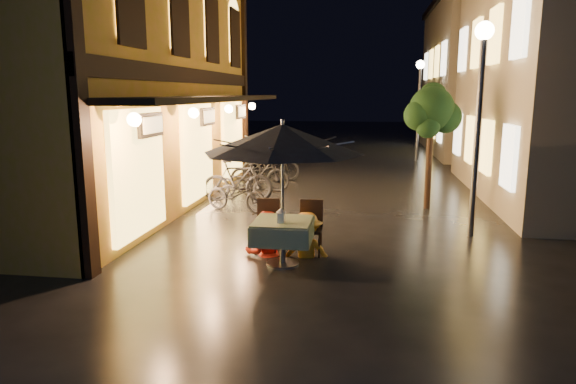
% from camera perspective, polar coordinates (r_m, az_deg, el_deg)
% --- Properties ---
extents(ground, '(90.00, 90.00, 0.00)m').
position_cam_1_polar(ground, '(9.12, 3.04, -7.51)').
color(ground, black).
rests_on(ground, ground).
extents(west_building, '(5.90, 11.40, 7.40)m').
position_cam_1_polar(west_building, '(14.23, -19.34, 13.68)').
color(west_building, gold).
rests_on(west_building, ground).
extents(east_building_far, '(7.30, 10.30, 7.30)m').
position_cam_1_polar(east_building_far, '(27.44, 23.19, 11.70)').
color(east_building_far, tan).
rests_on(east_building_far, ground).
extents(street_tree, '(1.43, 1.20, 3.15)m').
position_cam_1_polar(street_tree, '(13.23, 15.72, 8.53)').
color(street_tree, black).
rests_on(street_tree, ground).
extents(streetlamp_near, '(0.36, 0.36, 4.23)m').
position_cam_1_polar(streetlamp_near, '(10.83, 20.59, 10.44)').
color(streetlamp_near, '#59595E').
rests_on(streetlamp_near, ground).
extents(streetlamp_far, '(0.36, 0.36, 4.23)m').
position_cam_1_polar(streetlamp_far, '(22.71, 14.37, 10.69)').
color(streetlamp_far, '#59595E').
rests_on(streetlamp_far, ground).
extents(cafe_table, '(0.99, 0.99, 0.78)m').
position_cam_1_polar(cafe_table, '(8.68, -0.59, -4.40)').
color(cafe_table, '#59595E').
rests_on(cafe_table, ground).
extents(patio_umbrella, '(2.66, 2.66, 2.46)m').
position_cam_1_polar(patio_umbrella, '(8.40, -0.62, 5.93)').
color(patio_umbrella, '#59595E').
rests_on(patio_umbrella, ground).
extents(cafe_chair_left, '(0.42, 0.42, 0.97)m').
position_cam_1_polar(cafe_chair_left, '(9.46, -2.28, -3.42)').
color(cafe_chair_left, black).
rests_on(cafe_chair_left, ground).
extents(cafe_chair_right, '(0.42, 0.42, 0.97)m').
position_cam_1_polar(cafe_chair_right, '(9.35, 2.56, -3.60)').
color(cafe_chair_right, black).
rests_on(cafe_chair_right, ground).
extents(table_lantern, '(0.16, 0.16, 0.25)m').
position_cam_1_polar(table_lantern, '(8.42, -0.80, -2.55)').
color(table_lantern, white).
rests_on(table_lantern, cafe_table).
extents(person_orange, '(0.90, 0.80, 1.56)m').
position_cam_1_polar(person_orange, '(9.25, -2.56, -2.23)').
color(person_orange, red).
rests_on(person_orange, ground).
extents(person_yellow, '(1.06, 0.69, 1.55)m').
position_cam_1_polar(person_yellow, '(9.13, 2.07, -2.41)').
color(person_yellow, orange).
rests_on(person_yellow, ground).
extents(bicycle_0, '(1.75, 1.05, 0.87)m').
position_cam_1_polar(bicycle_0, '(12.70, -5.73, -0.23)').
color(bicycle_0, black).
rests_on(bicycle_0, ground).
extents(bicycle_1, '(1.93, 0.89, 1.12)m').
position_cam_1_polar(bicycle_1, '(13.87, -5.62, 1.24)').
color(bicycle_1, '#232329').
rests_on(bicycle_1, ground).
extents(bicycle_2, '(1.71, 0.81, 0.86)m').
position_cam_1_polar(bicycle_2, '(14.28, -4.88, 1.01)').
color(bicycle_2, '#212228').
rests_on(bicycle_2, ground).
extents(bicycle_3, '(1.84, 0.61, 1.09)m').
position_cam_1_polar(bicycle_3, '(15.22, -3.19, 2.08)').
color(bicycle_3, black).
rests_on(bicycle_3, ground).
extents(bicycle_4, '(1.98, 0.86, 1.01)m').
position_cam_1_polar(bicycle_4, '(17.17, -1.97, 2.97)').
color(bicycle_4, black).
rests_on(bicycle_4, ground).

